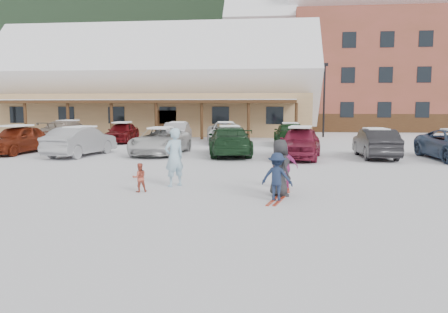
# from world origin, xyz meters

# --- Properties ---
(ground) EXTENTS (160.00, 160.00, 0.00)m
(ground) POSITION_xyz_m (0.00, 0.00, 0.00)
(ground) COLOR white
(ground) RESTS_ON ground
(forested_hillside) EXTENTS (300.00, 70.00, 38.00)m
(forested_hillside) POSITION_xyz_m (0.00, 85.00, 19.00)
(forested_hillside) COLOR black
(forested_hillside) RESTS_ON ground
(day_lodge) EXTENTS (29.12, 12.50, 10.38)m
(day_lodge) POSITION_xyz_m (-9.00, 27.96, 3.94)
(day_lodge) COLOR tan
(day_lodge) RESTS_ON ground
(alpine_hotel) EXTENTS (31.48, 14.01, 21.48)m
(alpine_hotel) POSITION_xyz_m (14.27, 38.00, 8.63)
(alpine_hotel) COLOR brown
(alpine_hotel) RESTS_ON ground
(lamp_post) EXTENTS (0.50, 0.25, 6.03)m
(lamp_post) POSITION_xyz_m (6.02, 24.23, 3.42)
(lamp_post) COLOR black
(lamp_post) RESTS_ON ground
(conifer_0) EXTENTS (4.40, 4.40, 10.20)m
(conifer_0) POSITION_xyz_m (-26.00, 30.00, 5.69)
(conifer_0) COLOR black
(conifer_0) RESTS_ON ground
(conifer_2) EXTENTS (5.28, 5.28, 12.24)m
(conifer_2) POSITION_xyz_m (-30.00, 42.00, 6.83)
(conifer_2) COLOR black
(conifer_2) RESTS_ON ground
(conifer_3) EXTENTS (3.96, 3.96, 9.18)m
(conifer_3) POSITION_xyz_m (6.00, 44.00, 5.12)
(conifer_3) COLOR black
(conifer_3) RESTS_ON ground
(adult_skier) EXTENTS (0.81, 0.80, 1.88)m
(adult_skier) POSITION_xyz_m (-1.32, 1.11, 0.94)
(adult_skier) COLOR #A1C8DC
(adult_skier) RESTS_ON ground
(toddler_red) EXTENTS (0.53, 0.49, 0.88)m
(toddler_red) POSITION_xyz_m (-2.16, 0.07, 0.44)
(toddler_red) COLOR #B94E3A
(toddler_red) RESTS_ON ground
(child_navy) EXTENTS (0.95, 0.68, 1.33)m
(child_navy) POSITION_xyz_m (1.94, -0.72, 0.66)
(child_navy) COLOR #192644
(child_navy) RESTS_ON ground
(skis_child_navy) EXTENTS (0.53, 1.41, 0.03)m
(skis_child_navy) POSITION_xyz_m (1.94, -0.72, 0.01)
(skis_child_navy) COLOR #A22B17
(skis_child_navy) RESTS_ON ground
(child_magenta) EXTENTS (0.80, 0.33, 1.36)m
(child_magenta) POSITION_xyz_m (2.21, 1.09, 0.68)
(child_magenta) COLOR #BC3789
(child_magenta) RESTS_ON ground
(skis_child_magenta) EXTENTS (0.21, 1.40, 0.03)m
(skis_child_magenta) POSITION_xyz_m (2.21, 1.09, 0.01)
(skis_child_magenta) COLOR #A22B17
(skis_child_magenta) RESTS_ON ground
(bystander_dark) EXTENTS (0.85, 0.95, 1.64)m
(bystander_dark) POSITION_xyz_m (2.02, -0.06, 0.82)
(bystander_dark) COLOR #27272A
(bystander_dark) RESTS_ON ground
(parked_car_0) EXTENTS (2.18, 4.62, 1.53)m
(parked_car_0) POSITION_xyz_m (-11.92, 9.70, 0.76)
(parked_car_0) COLOR maroon
(parked_car_0) RESTS_ON ground
(parked_car_1) EXTENTS (2.35, 4.78, 1.51)m
(parked_car_1) POSITION_xyz_m (-8.04, 9.01, 0.75)
(parked_car_1) COLOR #98989D
(parked_car_1) RESTS_ON ground
(parked_car_2) EXTENTS (2.57, 5.22, 1.43)m
(parked_car_2) POSITION_xyz_m (-4.10, 10.16, 0.71)
(parked_car_2) COLOR silver
(parked_car_2) RESTS_ON ground
(parked_car_3) EXTENTS (2.92, 5.54, 1.53)m
(parked_car_3) POSITION_xyz_m (-0.41, 10.07, 0.77)
(parked_car_3) COLOR #18361D
(parked_car_3) RESTS_ON ground
(parked_car_4) EXTENTS (2.52, 4.82, 1.57)m
(parked_car_4) POSITION_xyz_m (3.17, 9.10, 0.78)
(parked_car_4) COLOR maroon
(parked_car_4) RESTS_ON ground
(parked_car_5) EXTENTS (1.55, 4.41, 1.45)m
(parked_car_5) POSITION_xyz_m (6.93, 9.77, 0.73)
(parked_car_5) COLOR black
(parked_car_5) RESTS_ON ground
(parked_car_7) EXTENTS (2.26, 5.40, 1.56)m
(parked_car_7) POSITION_xyz_m (-12.50, 16.88, 0.78)
(parked_car_7) COLOR gray
(parked_car_7) RESTS_ON ground
(parked_car_8) EXTENTS (1.96, 4.31, 1.43)m
(parked_car_8) POSITION_xyz_m (-8.69, 17.18, 0.72)
(parked_car_8) COLOR #5F0C10
(parked_car_8) RESTS_ON ground
(parked_car_9) EXTENTS (1.84, 4.46, 1.43)m
(parked_car_9) POSITION_xyz_m (-4.78, 17.61, 0.72)
(parked_car_9) COLOR #9F9FA4
(parked_car_9) RESTS_ON ground
(parked_car_10) EXTENTS (3.29, 5.61, 1.47)m
(parked_car_10) POSITION_xyz_m (-1.40, 17.34, 0.73)
(parked_car_10) COLOR silver
(parked_car_10) RESTS_ON ground
(parked_car_11) EXTENTS (2.16, 5.05, 1.45)m
(parked_car_11) POSITION_xyz_m (2.98, 16.45, 0.73)
(parked_car_11) COLOR #173919
(parked_car_11) RESTS_ON ground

